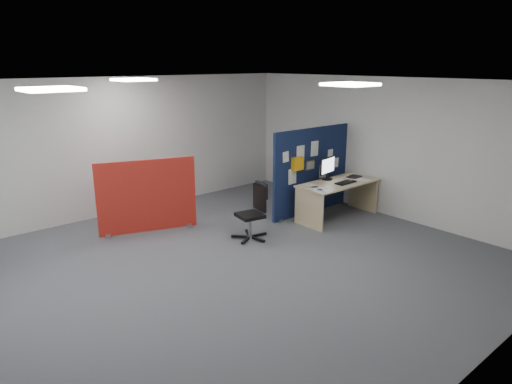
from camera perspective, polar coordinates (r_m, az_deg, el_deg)
floor at (r=6.66m, az=-7.63°, el=-10.69°), size 9.00×9.00×0.00m
ceiling at (r=5.96m, az=-8.61°, el=13.20°), size 9.00×7.00×0.02m
wall_back at (r=9.25m, az=-20.02°, el=4.93°), size 9.00×0.02×2.70m
wall_front at (r=3.89m, az=21.69°, el=-9.88°), size 9.00×0.02×2.70m
wall_right at (r=9.33m, az=15.87°, el=5.37°), size 0.02×7.00×2.70m
ceiling_lights at (r=6.70m, az=-9.27°, el=13.21°), size 4.10×4.10×0.04m
navy_divider at (r=9.21m, az=6.97°, el=2.65°), size 2.09×0.30×1.73m
main_desk at (r=9.02m, az=10.00°, el=0.21°), size 1.69×0.75×0.73m
monitor_main at (r=9.06m, az=8.94°, el=3.07°), size 0.51×0.21×0.44m
keyboard at (r=8.90m, az=11.14°, el=1.19°), size 0.45×0.19×0.02m
mouse at (r=9.07m, az=11.75°, el=1.45°), size 0.11×0.09×0.03m
paper_tray at (r=9.41m, az=12.19°, el=1.90°), size 0.31×0.26×0.01m
red_divider at (r=8.38m, az=-13.44°, el=-0.56°), size 1.68×0.61×1.32m
office_chair at (r=7.85m, az=-0.14°, el=-1.99°), size 0.64×0.63×0.96m
desk_papers at (r=8.62m, az=9.08°, el=0.73°), size 1.52×0.72×0.00m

